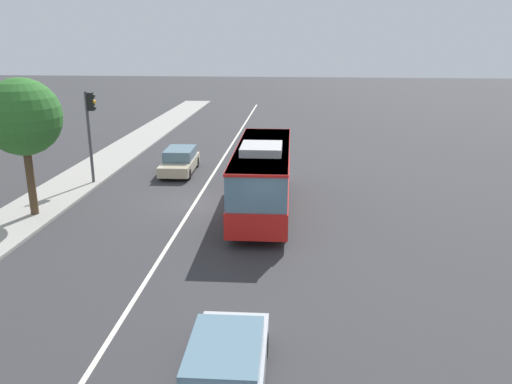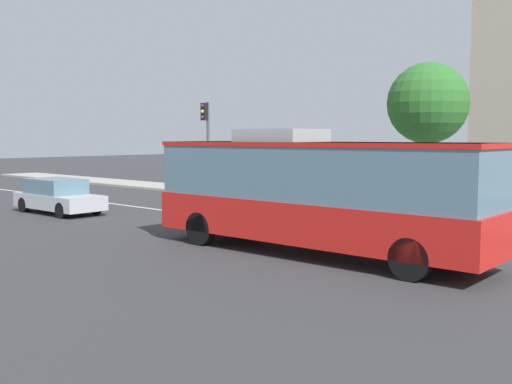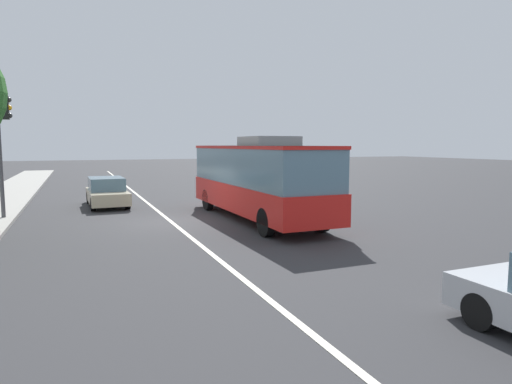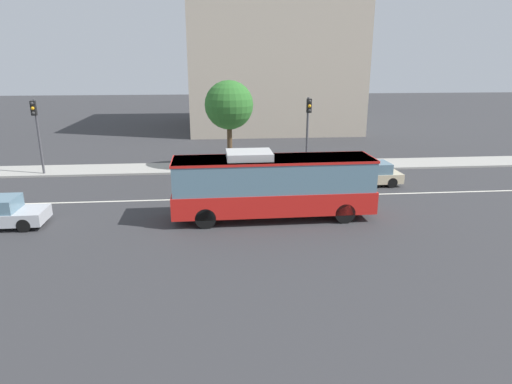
# 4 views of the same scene
# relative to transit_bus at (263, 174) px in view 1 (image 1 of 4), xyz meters

# --- Properties ---
(ground_plane) EXTENTS (160.00, 160.00, 0.00)m
(ground_plane) POSITION_rel_transit_bus_xyz_m (0.77, 3.48, -1.81)
(ground_plane) COLOR #333335
(sidewalk_kerb) EXTENTS (80.00, 3.12, 0.14)m
(sidewalk_kerb) POSITION_rel_transit_bus_xyz_m (0.77, 10.98, -1.74)
(sidewalk_kerb) COLOR #9E9B93
(sidewalk_kerb) RESTS_ON ground_plane
(lane_centre_line) EXTENTS (76.00, 0.16, 0.01)m
(lane_centre_line) POSITION_rel_transit_bus_xyz_m (0.77, 3.48, -1.80)
(lane_centre_line) COLOR silver
(lane_centre_line) RESTS_ON ground_plane
(transit_bus) EXTENTS (10.04, 2.65, 3.46)m
(transit_bus) POSITION_rel_transit_bus_xyz_m (0.00, 0.00, 0.00)
(transit_bus) COLOR red
(transit_bus) RESTS_ON ground_plane
(sedan_beige) EXTENTS (4.56, 1.95, 1.46)m
(sedan_beige) POSITION_rel_transit_bus_xyz_m (6.74, 5.57, -1.09)
(sedan_beige) COLOR #C6B793
(sedan_beige) RESTS_ON ground_plane
(sedan_silver) EXTENTS (4.53, 1.88, 1.46)m
(sedan_silver) POSITION_rel_transit_bus_xyz_m (-13.39, -0.09, -1.09)
(sedan_silver) COLOR #B7BABF
(sedan_silver) RESTS_ON ground_plane
(traffic_light_mid_block) EXTENTS (0.33, 0.62, 5.20)m
(traffic_light_mid_block) POSITION_rel_transit_bus_xyz_m (3.73, 9.72, 1.75)
(traffic_light_mid_block) COLOR #47474C
(traffic_light_mid_block) RESTS_ON ground_plane
(street_tree_kerbside_left) EXTENTS (3.43, 3.43, 6.38)m
(street_tree_kerbside_left) POSITION_rel_transit_bus_xyz_m (-1.78, 10.51, 2.82)
(street_tree_kerbside_left) COLOR #4C3823
(street_tree_kerbside_left) RESTS_ON ground_plane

